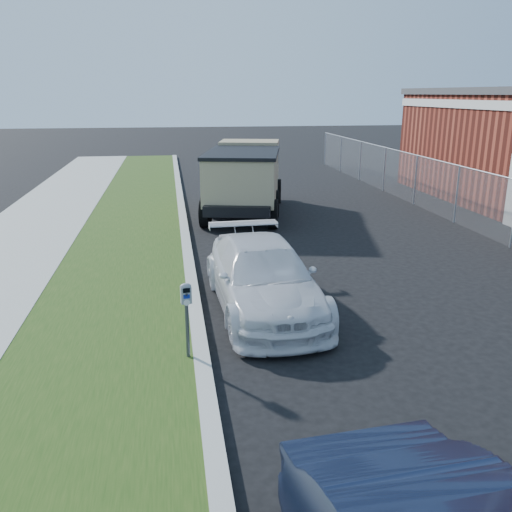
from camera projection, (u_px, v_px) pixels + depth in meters
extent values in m
plane|color=black|center=(340.00, 321.00, 9.86)|extent=(120.00, 120.00, 0.00)
cube|color=#96968E|center=(192.00, 287.00, 11.33)|extent=(0.25, 50.00, 0.15)
cube|color=#1F3F11|center=(114.00, 292.00, 11.10)|extent=(3.00, 50.00, 0.13)
plane|color=slate|center=(457.00, 194.00, 17.12)|extent=(0.00, 30.00, 30.00)
cylinder|color=#959BA3|center=(460.00, 166.00, 16.86)|extent=(0.04, 30.00, 0.04)
cylinder|color=#959BA3|center=(457.00, 194.00, 17.12)|extent=(0.06, 0.06, 1.80)
cylinder|color=#959BA3|center=(416.00, 180.00, 19.96)|extent=(0.06, 0.06, 1.80)
cylinder|color=#959BA3|center=(384.00, 169.00, 22.79)|extent=(0.06, 0.06, 1.80)
cylinder|color=#959BA3|center=(360.00, 161.00, 25.63)|extent=(0.06, 0.06, 1.80)
cylinder|color=#959BA3|center=(341.00, 154.00, 28.47)|extent=(0.06, 0.06, 1.80)
cylinder|color=#959BA3|center=(325.00, 149.00, 31.30)|extent=(0.06, 0.06, 1.80)
cube|color=silver|center=(493.00, 105.00, 17.51)|extent=(0.06, 14.00, 0.30)
cylinder|color=#3F4247|center=(187.00, 331.00, 8.12)|extent=(0.06, 0.06, 0.87)
cube|color=gray|center=(186.00, 295.00, 7.96)|extent=(0.17, 0.12, 0.26)
ellipsoid|color=gray|center=(186.00, 286.00, 7.92)|extent=(0.18, 0.13, 0.10)
cube|color=black|center=(186.00, 291.00, 7.88)|extent=(0.10, 0.02, 0.07)
cube|color=navy|center=(187.00, 297.00, 7.91)|extent=(0.10, 0.02, 0.06)
cylinder|color=silver|center=(187.00, 303.00, 7.94)|extent=(0.10, 0.02, 0.10)
cube|color=#3F4247|center=(187.00, 295.00, 7.90)|extent=(0.04, 0.01, 0.04)
imported|color=silver|center=(263.00, 277.00, 10.22)|extent=(2.00, 4.52, 1.29)
cube|color=black|center=(245.00, 195.00, 18.44)|extent=(3.22, 6.06, 0.31)
cube|color=#93845F|center=(250.00, 165.00, 20.20)|extent=(2.42, 2.05, 1.80)
cube|color=black|center=(250.00, 155.00, 20.10)|extent=(2.45, 2.08, 0.54)
cube|color=#93845F|center=(243.00, 176.00, 17.54)|extent=(2.95, 4.17, 1.44)
cube|color=black|center=(243.00, 153.00, 17.32)|extent=(3.06, 4.27, 0.11)
cube|color=black|center=(251.00, 183.00, 21.25)|extent=(2.14, 0.61, 0.27)
cylinder|color=black|center=(222.00, 190.00, 20.45)|extent=(0.48, 0.94, 0.90)
cylinder|color=black|center=(277.00, 191.00, 20.32)|extent=(0.48, 0.94, 0.90)
cylinder|color=black|center=(213.00, 203.00, 18.13)|extent=(0.48, 0.94, 0.90)
cylinder|color=black|center=(275.00, 204.00, 18.00)|extent=(0.48, 0.94, 0.90)
cylinder|color=black|center=(205.00, 213.00, 16.59)|extent=(0.48, 0.94, 0.90)
cylinder|color=black|center=(273.00, 214.00, 16.45)|extent=(0.48, 0.94, 0.90)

